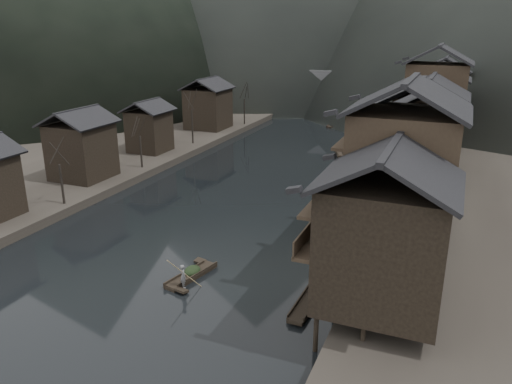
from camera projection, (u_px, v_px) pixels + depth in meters
The scene contains 12 objects.
water at pixel (193, 245), 44.19m from camera, with size 300.00×300.00×0.00m, color black.
left_bank at pixel (134, 126), 91.64m from camera, with size 40.00×200.00×1.20m, color #2D2823.
stilt_houses at pixel (427, 122), 51.84m from camera, with size 9.00×67.60×16.40m.
left_houses at pixel (132, 124), 67.37m from camera, with size 8.10×53.20×8.73m.
bare_trees at pixel (130, 127), 61.36m from camera, with size 3.96×62.70×7.92m.
moored_sampans at pixel (376, 184), 59.87m from camera, with size 3.05×64.95×0.47m.
midriver_boats at pixel (362, 133), 87.40m from camera, with size 12.20×36.00×0.45m.
stone_bridge at pixel (360, 89), 105.43m from camera, with size 40.00×6.00×9.00m.
hero_sampan at pixel (191, 275), 38.45m from camera, with size 2.14×5.46×0.44m.
cargo_heap at pixel (192, 267), 38.49m from camera, with size 1.19×1.56×0.71m, color black.
boatman at pixel (183, 273), 36.32m from camera, with size 0.67×0.44×1.83m, color slate.
bamboo_pole at pixel (184, 244), 35.48m from camera, with size 0.06×0.06×3.90m, color #8C7A51.
Camera 1 is at (20.61, -35.07, 18.73)m, focal length 35.00 mm.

